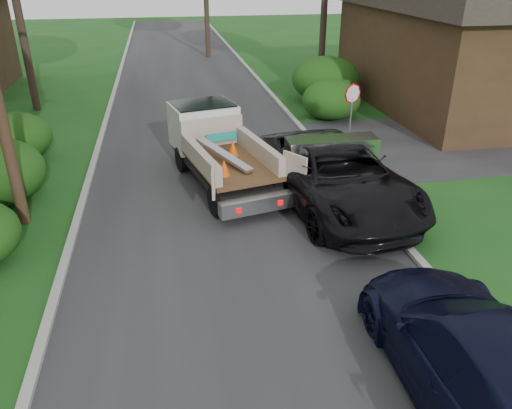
{
  "coord_description": "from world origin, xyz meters",
  "views": [
    {
      "loc": [
        -1.52,
        -7.94,
        6.41
      ],
      "look_at": [
        0.44,
        2.51,
        1.2
      ],
      "focal_mm": 35.0,
      "sensor_mm": 36.0,
      "label": 1
    }
  ],
  "objects": [
    {
      "name": "hedge_right_a",
      "position": [
        5.8,
        13.0,
        0.85
      ],
      "size": [
        2.6,
        2.6,
        1.7
      ],
      "primitive_type": "ellipsoid",
      "color": "#133D0E",
      "rests_on": "ground"
    },
    {
      "name": "hedge_right_b",
      "position": [
        6.5,
        16.0,
        1.1
      ],
      "size": [
        3.38,
        3.38,
        2.21
      ],
      "primitive_type": "ellipsoid",
      "color": "#133D0E",
      "rests_on": "ground"
    },
    {
      "name": "curb_right",
      "position": [
        4.1,
        10.0,
        0.06
      ],
      "size": [
        0.2,
        90.0,
        0.12
      ],
      "primitive_type": "cube",
      "color": "#9E9E99",
      "rests_on": "ground"
    },
    {
      "name": "road",
      "position": [
        0.0,
        10.0,
        0.0
      ],
      "size": [
        8.0,
        90.0,
        0.02
      ],
      "primitive_type": "cube",
      "color": "#28282B",
      "rests_on": "ground"
    },
    {
      "name": "side_street",
      "position": [
        12.0,
        9.0,
        0.01
      ],
      "size": [
        16.0,
        7.0,
        0.02
      ],
      "primitive_type": "cube",
      "color": "#28282B",
      "rests_on": "ground"
    },
    {
      "name": "curb_left",
      "position": [
        -4.1,
        10.0,
        0.06
      ],
      "size": [
        0.2,
        90.0,
        0.12
      ],
      "primitive_type": "cube",
      "color": "#9E9E99",
      "rests_on": "ground"
    },
    {
      "name": "navy_suv",
      "position": [
        2.98,
        -2.82,
        0.83
      ],
      "size": [
        2.53,
        5.81,
        1.66
      ],
      "primitive_type": "imported",
      "rotation": [
        0.0,
        0.0,
        3.11
      ],
      "color": "black",
      "rests_on": "ground"
    },
    {
      "name": "ground",
      "position": [
        0.0,
        0.0,
        0.0
      ],
      "size": [
        120.0,
        120.0,
        0.0
      ],
      "primitive_type": "plane",
      "color": "#174A15",
      "rests_on": "ground"
    },
    {
      "name": "flatbed_truck",
      "position": [
        -0.03,
        7.37,
        1.18
      ],
      "size": [
        3.55,
        6.09,
        2.17
      ],
      "rotation": [
        0.0,
        0.0,
        0.22
      ],
      "color": "black",
      "rests_on": "ground"
    },
    {
      "name": "hedge_left_c",
      "position": [
        -6.8,
        10.0,
        0.85
      ],
      "size": [
        2.6,
        2.6,
        1.7
      ],
      "primitive_type": "ellipsoid",
      "color": "#133D0E",
      "rests_on": "ground"
    },
    {
      "name": "black_pickup",
      "position": [
        3.11,
        4.5,
        0.92
      ],
      "size": [
        3.9,
        6.99,
        1.85
      ],
      "primitive_type": "imported",
      "rotation": [
        0.0,
        0.0,
        0.13
      ],
      "color": "black",
      "rests_on": "ground"
    },
    {
      "name": "house_right",
      "position": [
        13.0,
        14.0,
        3.16
      ],
      "size": [
        9.72,
        12.96,
        6.2
      ],
      "rotation": [
        0.0,
        0.0,
        1.57
      ],
      "color": "#392817",
      "rests_on": "ground"
    },
    {
      "name": "stop_sign",
      "position": [
        5.2,
        9.0,
        1.78
      ],
      "size": [
        0.71,
        0.32,
        2.48
      ],
      "color": "slate",
      "rests_on": "ground"
    }
  ]
}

